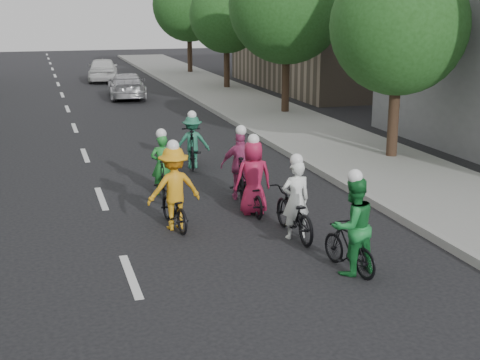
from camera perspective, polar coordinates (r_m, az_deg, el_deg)
name	(u,v)px	position (r m, az deg, el deg)	size (l,w,h in m)	color
ground	(131,276)	(11.86, -9.31, -8.11)	(120.00, 120.00, 0.00)	black
sidewalk_right	(321,138)	(23.30, 6.93, 3.55)	(4.00, 80.00, 0.15)	gray
curb_right	(268,141)	(22.58, 2.39, 3.32)	(0.18, 80.00, 0.18)	#999993
bldg_se	(353,15)	(38.94, 9.64, 13.74)	(10.00, 14.00, 8.00)	gray
tree_r_0	(399,26)	(20.21, 13.40, 12.67)	(4.00, 4.00, 5.97)	black
tree_r_1	(287,5)	(28.34, 4.02, 14.64)	(4.80, 4.80, 6.93)	black
tree_r_2	(226,16)	(36.89, -1.16, 13.84)	(4.00, 4.00, 5.97)	black
tree_r_3	(189,5)	(45.60, -4.38, 14.68)	(4.80, 4.80, 6.93)	black
cyclist_0	(352,233)	(11.78, 9.50, -4.50)	(0.95, 1.52, 1.88)	black
cyclist_1	(294,209)	(13.48, 4.64, -2.52)	(0.67, 1.89, 1.74)	black
cyclist_2	(253,185)	(14.95, 1.08, -0.47)	(0.85, 1.61, 1.83)	black
cyclist_3	(174,195)	(14.00, -5.67, -1.31)	(1.19, 1.69, 1.90)	black
cyclist_4	(240,172)	(16.08, 0.02, 0.73)	(1.04, 1.88, 1.81)	black
cyclist_5	(192,145)	(19.26, -4.12, 3.00)	(1.06, 1.96, 1.66)	black
cyclist_6	(162,171)	(16.61, -6.68, 0.75)	(0.59, 1.53, 1.66)	black
follow_car_lead	(127,86)	(34.16, -9.65, 7.94)	(1.75, 4.30, 1.25)	#B9B9BE
follow_car_trail	(103,69)	(42.00, -11.61, 9.24)	(1.72, 4.27, 1.46)	white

